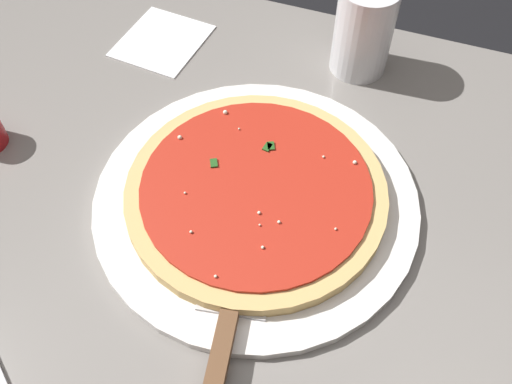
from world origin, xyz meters
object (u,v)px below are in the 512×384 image
at_px(napkin_folded_right, 162,41).
at_px(pizza_server, 224,338).
at_px(pizza, 256,191).
at_px(cup_tall_drink, 364,30).
at_px(serving_plate, 256,199).

bearing_deg(napkin_folded_right, pizza_server, -56.63).
xyz_separation_m(pizza, pizza_server, (0.03, -0.17, -0.00)).
xyz_separation_m(pizza_server, cup_tall_drink, (0.02, 0.43, 0.04)).
distance_m(pizza, napkin_folded_right, 0.32).
height_order(pizza, napkin_folded_right, pizza).
bearing_deg(pizza_server, cup_tall_drink, 87.18).
xyz_separation_m(cup_tall_drink, napkin_folded_right, (-0.28, -0.05, -0.06)).
distance_m(serving_plate, pizza, 0.02).
height_order(pizza, cup_tall_drink, cup_tall_drink).
distance_m(cup_tall_drink, napkin_folded_right, 0.29).
bearing_deg(pizza, napkin_folded_right, 135.67).
distance_m(pizza_server, napkin_folded_right, 0.46).
bearing_deg(pizza_server, napkin_folded_right, 123.37).
xyz_separation_m(serving_plate, pizza_server, (0.03, -0.17, 0.01)).
xyz_separation_m(pizza, cup_tall_drink, (0.05, 0.27, 0.04)).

